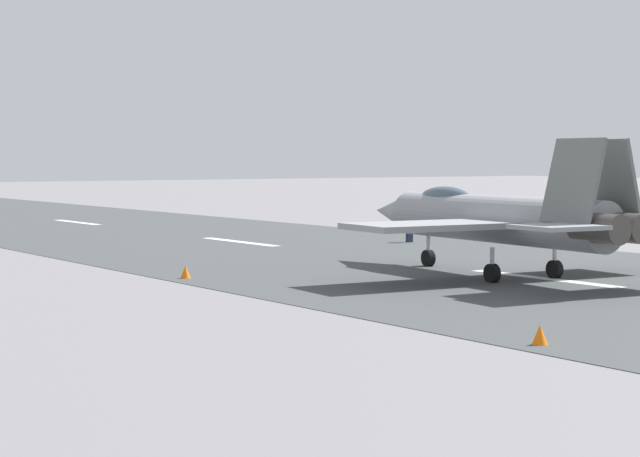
{
  "coord_description": "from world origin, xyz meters",
  "views": [
    {
      "loc": [
        -31.41,
        33.24,
        4.9
      ],
      "look_at": [
        3.88,
        8.76,
        2.2
      ],
      "focal_mm": 62.39,
      "sensor_mm": 36.0,
      "label": 1
    }
  ],
  "objects_px": {
    "crew_person": "(409,228)",
    "marker_cone_mid": "(186,272)",
    "marker_cone_near": "(540,335)",
    "fighter_jet": "(495,218)"
  },
  "relations": [
    {
      "from": "marker_cone_near",
      "to": "marker_cone_mid",
      "type": "distance_m",
      "value": 19.8
    },
    {
      "from": "fighter_jet",
      "to": "marker_cone_near",
      "type": "xyz_separation_m",
      "value": [
        -13.27,
        11.03,
        -2.18
      ]
    },
    {
      "from": "fighter_jet",
      "to": "marker_cone_near",
      "type": "height_order",
      "value": "fighter_jet"
    },
    {
      "from": "fighter_jet",
      "to": "marker_cone_mid",
      "type": "relative_size",
      "value": 32.03
    },
    {
      "from": "fighter_jet",
      "to": "marker_cone_mid",
      "type": "xyz_separation_m",
      "value": [
        6.54,
        11.03,
        -2.18
      ]
    },
    {
      "from": "crew_person",
      "to": "marker_cone_mid",
      "type": "bearing_deg",
      "value": 116.63
    },
    {
      "from": "fighter_jet",
      "to": "crew_person",
      "type": "xyz_separation_m",
      "value": [
        16.59,
        -9.02,
        -1.62
      ]
    },
    {
      "from": "crew_person",
      "to": "marker_cone_near",
      "type": "xyz_separation_m",
      "value": [
        -29.86,
        20.05,
        -0.56
      ]
    },
    {
      "from": "crew_person",
      "to": "marker_cone_mid",
      "type": "height_order",
      "value": "crew_person"
    },
    {
      "from": "fighter_jet",
      "to": "crew_person",
      "type": "distance_m",
      "value": 18.96
    }
  ]
}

